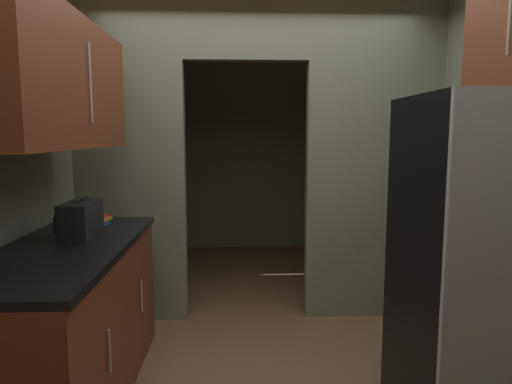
% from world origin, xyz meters
% --- Properties ---
extents(kitchen_partition, '(3.00, 0.12, 2.64)m').
position_xyz_m(kitchen_partition, '(0.04, 1.36, 1.41)').
color(kitchen_partition, gray).
rests_on(kitchen_partition, ground).
extents(adjoining_room_shell, '(3.00, 2.53, 2.64)m').
position_xyz_m(adjoining_room_shell, '(0.00, 3.07, 1.32)').
color(adjoining_room_shell, gray).
rests_on(adjoining_room_shell, ground).
extents(refrigerator, '(0.85, 0.76, 1.74)m').
position_xyz_m(refrigerator, '(1.08, -0.24, 0.87)').
color(refrigerator, black).
rests_on(refrigerator, ground).
extents(lower_cabinet_run, '(0.68, 1.75, 0.93)m').
position_xyz_m(lower_cabinet_run, '(-1.16, 0.15, 0.47)').
color(lower_cabinet_run, brown).
rests_on(lower_cabinet_run, ground).
extents(upper_cabinet_counterside, '(0.36, 1.57, 0.70)m').
position_xyz_m(upper_cabinet_counterside, '(-1.16, 0.15, 1.82)').
color(upper_cabinet_counterside, brown).
extents(boombox, '(0.18, 0.37, 0.25)m').
position_xyz_m(boombox, '(-1.13, 0.35, 1.04)').
color(boombox, black).
rests_on(boombox, lower_cabinet_run).
extents(book_stack, '(0.14, 0.16, 0.07)m').
position_xyz_m(book_stack, '(-1.14, 0.74, 0.96)').
color(book_stack, '#2D609E').
rests_on(book_stack, lower_cabinet_run).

